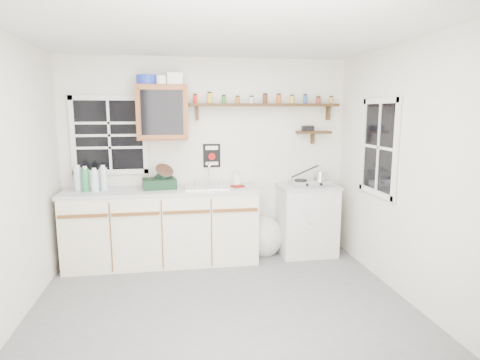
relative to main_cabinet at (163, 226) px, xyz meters
name	(u,v)px	position (x,y,z in m)	size (l,w,h in m)	color
room	(223,178)	(0.58, -1.30, 0.79)	(3.64, 3.24, 2.54)	#59595C
main_cabinet	(163,226)	(0.00, 0.00, 0.00)	(2.31, 0.63, 0.92)	beige
right_cabinet	(307,219)	(1.83, 0.03, -0.01)	(0.73, 0.57, 0.91)	#B9B9B2
sink	(206,187)	(0.54, 0.01, 0.47)	(0.52, 0.44, 0.29)	silver
upper_cabinet	(162,113)	(0.03, 0.14, 1.36)	(0.60, 0.32, 0.65)	brown
upper_cabinet_clutter	(158,80)	(-0.01, 0.14, 1.75)	(0.54, 0.24, 0.14)	#192FA4
spice_shelf	(265,104)	(1.31, 0.21, 1.47)	(1.91, 0.18, 0.34)	#321E0D
secondary_shelf	(312,132)	(1.94, 0.22, 1.12)	(0.45, 0.16, 0.24)	#321E0D
warning_sign	(212,156)	(0.63, 0.29, 0.82)	(0.22, 0.02, 0.30)	black
window_back	(109,135)	(-0.62, 0.29, 1.09)	(0.93, 0.03, 0.98)	black
window_right	(379,147)	(2.37, -0.75, 0.99)	(0.03, 0.78, 1.08)	black
water_bottles	(90,179)	(-0.81, 0.02, 0.59)	(0.37, 0.19, 0.30)	silver
dish_rack	(161,180)	(-0.01, 0.05, 0.55)	(0.43, 0.34, 0.30)	black
soap_bottle	(236,179)	(0.91, 0.06, 0.55)	(0.08, 0.08, 0.18)	white
rag	(238,186)	(0.92, -0.02, 0.47)	(0.14, 0.12, 0.02)	maroon
hotplate	(311,182)	(1.87, 0.01, 0.48)	(0.53, 0.30, 0.07)	silver
saucepan	(320,175)	(1.99, 0.01, 0.57)	(0.44, 0.22, 0.19)	silver
trash_bag	(263,236)	(1.28, 0.10, -0.23)	(0.47, 0.42, 0.54)	beige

